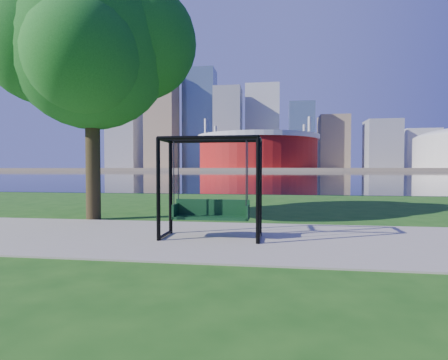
# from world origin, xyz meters

# --- Properties ---
(ground) EXTENTS (900.00, 900.00, 0.00)m
(ground) POSITION_xyz_m (0.00, 0.00, 0.00)
(ground) COLOR #1E5114
(ground) RESTS_ON ground
(path) EXTENTS (120.00, 4.00, 0.03)m
(path) POSITION_xyz_m (0.00, -0.50, 0.01)
(path) COLOR #9E937F
(path) RESTS_ON ground
(river) EXTENTS (900.00, 180.00, 0.02)m
(river) POSITION_xyz_m (0.00, 102.00, 0.01)
(river) COLOR black
(river) RESTS_ON ground
(far_bank) EXTENTS (900.00, 228.00, 2.00)m
(far_bank) POSITION_xyz_m (0.00, 306.00, 1.00)
(far_bank) COLOR #937F60
(far_bank) RESTS_ON ground
(stadium) EXTENTS (83.00, 83.00, 32.00)m
(stadium) POSITION_xyz_m (-10.00, 235.00, 14.23)
(stadium) COLOR maroon
(stadium) RESTS_ON far_bank
(skyline) EXTENTS (392.00, 66.00, 96.50)m
(skyline) POSITION_xyz_m (-4.27, 319.39, 35.89)
(skyline) COLOR gray
(skyline) RESTS_ON far_bank
(swing) EXTENTS (2.06, 0.90, 2.10)m
(swing) POSITION_xyz_m (-0.17, -0.58, 1.02)
(swing) COLOR black
(swing) RESTS_ON ground
(park_tree) EXTENTS (5.71, 5.16, 7.09)m
(park_tree) POSITION_xyz_m (-4.05, 1.74, 4.93)
(park_tree) COLOR #2D2514
(park_tree) RESTS_ON ground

